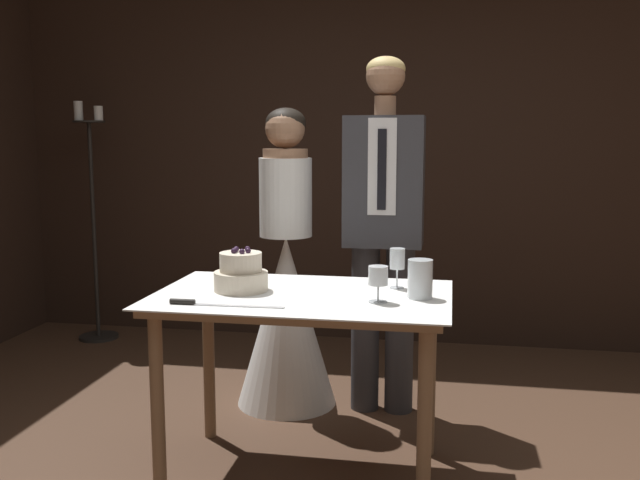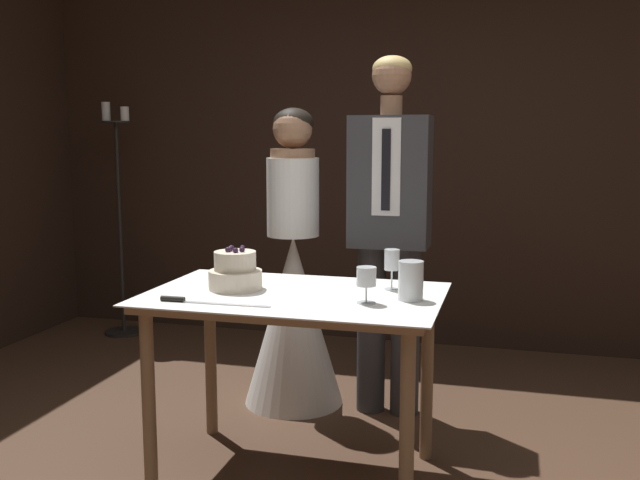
% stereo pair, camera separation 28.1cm
% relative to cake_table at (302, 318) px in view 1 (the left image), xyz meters
% --- Properties ---
extents(wall_back, '(5.56, 0.12, 2.90)m').
position_rel_cake_table_xyz_m(wall_back, '(0.14, 2.19, 0.75)').
color(wall_back, black).
rests_on(wall_back, ground_plane).
extents(cake_table, '(1.24, 0.79, 0.80)m').
position_rel_cake_table_xyz_m(cake_table, '(0.00, 0.00, 0.00)').
color(cake_table, '#8E6B4C').
rests_on(cake_table, ground_plane).
extents(tiered_cake, '(0.23, 0.23, 0.19)m').
position_rel_cake_table_xyz_m(tiered_cake, '(-0.27, 0.01, 0.18)').
color(tiered_cake, beige).
rests_on(tiered_cake, cake_table).
extents(cake_knife, '(0.46, 0.03, 0.02)m').
position_rel_cake_table_xyz_m(cake_knife, '(-0.33, -0.27, 0.11)').
color(cake_knife, silver).
rests_on(cake_knife, cake_table).
extents(wine_glass_near, '(0.08, 0.08, 0.15)m').
position_rel_cake_table_xyz_m(wine_glass_near, '(0.33, -0.10, 0.20)').
color(wine_glass_near, silver).
rests_on(wine_glass_near, cake_table).
extents(wine_glass_middle, '(0.07, 0.07, 0.18)m').
position_rel_cake_table_xyz_m(wine_glass_middle, '(0.38, 0.18, 0.23)').
color(wine_glass_middle, silver).
rests_on(wine_glass_middle, cake_table).
extents(hurricane_candle, '(0.10, 0.10, 0.16)m').
position_rel_cake_table_xyz_m(hurricane_candle, '(0.49, 0.01, 0.18)').
color(hurricane_candle, silver).
rests_on(hurricane_candle, cake_table).
extents(bride, '(0.54, 0.54, 1.61)m').
position_rel_cake_table_xyz_m(bride, '(-0.26, 0.81, -0.11)').
color(bride, white).
rests_on(bride, ground_plane).
extents(groom, '(0.40, 0.25, 1.86)m').
position_rel_cake_table_xyz_m(groom, '(0.26, 0.81, 0.33)').
color(groom, '#38383D').
rests_on(groom, ground_plane).
extents(candle_stand, '(0.28, 0.28, 1.70)m').
position_rel_cake_table_xyz_m(candle_stand, '(-1.90, 1.80, 0.07)').
color(candle_stand, black).
rests_on(candle_stand, ground_plane).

